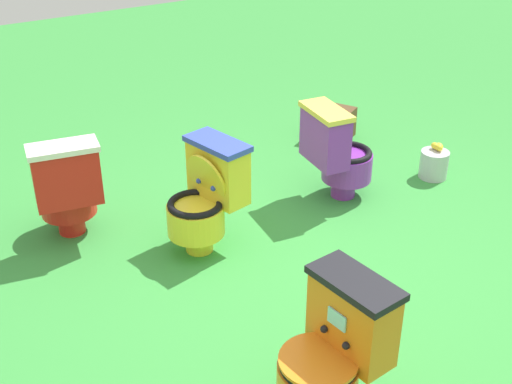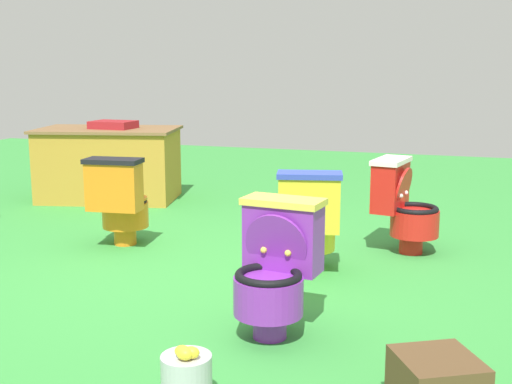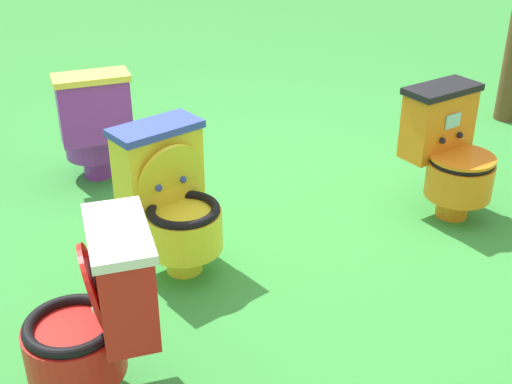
% 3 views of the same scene
% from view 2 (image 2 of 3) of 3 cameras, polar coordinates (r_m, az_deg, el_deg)
% --- Properties ---
extents(ground, '(14.00, 14.00, 0.00)m').
position_cam_2_polar(ground, '(4.58, -5.00, -7.42)').
color(ground, green).
extents(toilet_yellow, '(0.50, 0.57, 0.73)m').
position_cam_2_polar(toilet_yellow, '(4.63, 4.57, -2.41)').
color(toilet_yellow, yellow).
rests_on(toilet_yellow, ground).
extents(toilet_purple, '(0.46, 0.54, 0.73)m').
position_cam_2_polar(toilet_purple, '(3.57, 1.68, -6.39)').
color(toilet_purple, purple).
rests_on(toilet_purple, ground).
extents(toilet_orange, '(0.46, 0.53, 0.73)m').
position_cam_2_polar(toilet_orange, '(5.38, -11.54, -0.77)').
color(toilet_orange, orange).
rests_on(toilet_orange, ground).
extents(toilet_red, '(0.55, 0.48, 0.73)m').
position_cam_2_polar(toilet_red, '(5.24, 12.50, -1.07)').
color(toilet_red, red).
rests_on(toilet_red, ground).
extents(vendor_table, '(1.62, 1.17, 0.85)m').
position_cam_2_polar(vendor_table, '(7.30, -12.47, 2.40)').
color(vendor_table, '#B7842D').
rests_on(vendor_table, ground).
extents(lemon_bucket, '(0.22, 0.22, 0.28)m').
position_cam_2_polar(lemon_bucket, '(2.96, -5.97, -15.60)').
color(lemon_bucket, '#B7B7BF').
rests_on(lemon_bucket, ground).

